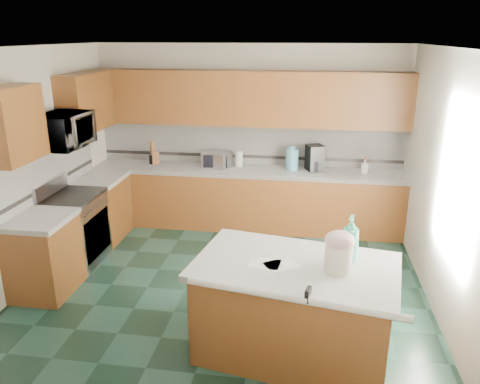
# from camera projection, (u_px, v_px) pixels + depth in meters

# --- Properties ---
(floor) EXTENTS (4.60, 4.60, 0.00)m
(floor) POSITION_uv_depth(u_px,v_px,m) (223.00, 293.00, 5.37)
(floor) COLOR black
(floor) RESTS_ON ground
(ceiling) EXTENTS (4.60, 4.60, 0.00)m
(ceiling) POSITION_uv_depth(u_px,v_px,m) (219.00, 48.00, 4.50)
(ceiling) COLOR white
(ceiling) RESTS_ON ground
(wall_back) EXTENTS (4.60, 0.04, 2.70)m
(wall_back) POSITION_uv_depth(u_px,v_px,m) (249.00, 136.00, 7.10)
(wall_back) COLOR silver
(wall_back) RESTS_ON ground
(wall_front) EXTENTS (4.60, 0.04, 2.70)m
(wall_front) POSITION_uv_depth(u_px,v_px,m) (149.00, 298.00, 2.76)
(wall_front) COLOR silver
(wall_front) RESTS_ON ground
(wall_left) EXTENTS (0.04, 4.60, 2.70)m
(wall_left) POSITION_uv_depth(u_px,v_px,m) (18.00, 172.00, 5.25)
(wall_left) COLOR silver
(wall_left) RESTS_ON ground
(wall_right) EXTENTS (0.04, 4.60, 2.70)m
(wall_right) POSITION_uv_depth(u_px,v_px,m) (452.00, 192.00, 4.61)
(wall_right) COLOR silver
(wall_right) RESTS_ON ground
(back_base_cab) EXTENTS (4.60, 0.60, 0.86)m
(back_base_cab) POSITION_uv_depth(u_px,v_px,m) (246.00, 200.00, 7.10)
(back_base_cab) COLOR #321C0A
(back_base_cab) RESTS_ON ground
(back_countertop) EXTENTS (4.60, 0.64, 0.06)m
(back_countertop) POSITION_uv_depth(u_px,v_px,m) (246.00, 171.00, 6.95)
(back_countertop) COLOR white
(back_countertop) RESTS_ON back_base_cab
(back_upper_cab) EXTENTS (4.60, 0.33, 0.78)m
(back_upper_cab) POSITION_uv_depth(u_px,v_px,m) (248.00, 98.00, 6.74)
(back_upper_cab) COLOR #321C0A
(back_upper_cab) RESTS_ON wall_back
(back_backsplash) EXTENTS (4.60, 0.02, 0.63)m
(back_backsplash) POSITION_uv_depth(u_px,v_px,m) (249.00, 144.00, 7.11)
(back_backsplash) COLOR silver
(back_backsplash) RESTS_ON back_countertop
(back_accent_band) EXTENTS (4.60, 0.01, 0.05)m
(back_accent_band) POSITION_uv_depth(u_px,v_px,m) (249.00, 156.00, 7.17)
(back_accent_band) COLOR black
(back_accent_band) RESTS_ON back_countertop
(left_base_cab_rear) EXTENTS (0.60, 0.82, 0.86)m
(left_base_cab_rear) POSITION_uv_depth(u_px,v_px,m) (102.00, 210.00, 6.71)
(left_base_cab_rear) COLOR #321C0A
(left_base_cab_rear) RESTS_ON ground
(left_counter_rear) EXTENTS (0.64, 0.82, 0.06)m
(left_counter_rear) POSITION_uv_depth(u_px,v_px,m) (99.00, 179.00, 6.57)
(left_counter_rear) COLOR white
(left_counter_rear) RESTS_ON left_base_cab_rear
(left_base_cab_front) EXTENTS (0.60, 0.72, 0.86)m
(left_base_cab_front) POSITION_uv_depth(u_px,v_px,m) (44.00, 257.00, 5.28)
(left_base_cab_front) COLOR #321C0A
(left_base_cab_front) RESTS_ON ground
(left_counter_front) EXTENTS (0.64, 0.72, 0.06)m
(left_counter_front) POSITION_uv_depth(u_px,v_px,m) (39.00, 220.00, 5.13)
(left_counter_front) COLOR white
(left_counter_front) RESTS_ON left_base_cab_front
(left_backsplash) EXTENTS (0.02, 2.30, 0.63)m
(left_backsplash) POSITION_uv_depth(u_px,v_px,m) (48.00, 169.00, 5.80)
(left_backsplash) COLOR silver
(left_backsplash) RESTS_ON wall_left
(left_accent_band) EXTENTS (0.01, 2.30, 0.05)m
(left_accent_band) POSITION_uv_depth(u_px,v_px,m) (51.00, 184.00, 5.86)
(left_accent_band) COLOR black
(left_accent_band) RESTS_ON wall_left
(left_upper_cab_rear) EXTENTS (0.33, 1.09, 0.78)m
(left_upper_cab_rear) POSITION_uv_depth(u_px,v_px,m) (86.00, 102.00, 6.37)
(left_upper_cab_rear) COLOR #321C0A
(left_upper_cab_rear) RESTS_ON wall_left
(left_upper_cab_front) EXTENTS (0.33, 0.72, 0.78)m
(left_upper_cab_front) POSITION_uv_depth(u_px,v_px,m) (12.00, 125.00, 4.81)
(left_upper_cab_front) COLOR #321C0A
(left_upper_cab_front) RESTS_ON wall_left
(range_body) EXTENTS (0.60, 0.76, 0.88)m
(range_body) POSITION_uv_depth(u_px,v_px,m) (75.00, 231.00, 5.97)
(range_body) COLOR #B7B7BC
(range_body) RESTS_ON ground
(range_oven_door) EXTENTS (0.02, 0.68, 0.55)m
(range_oven_door) POSITION_uv_depth(u_px,v_px,m) (97.00, 235.00, 5.94)
(range_oven_door) COLOR black
(range_oven_door) RESTS_ON range_body
(range_cooktop) EXTENTS (0.62, 0.78, 0.04)m
(range_cooktop) POSITION_uv_depth(u_px,v_px,m) (71.00, 197.00, 5.82)
(range_cooktop) COLOR black
(range_cooktop) RESTS_ON range_body
(range_handle) EXTENTS (0.02, 0.66, 0.02)m
(range_handle) POSITION_uv_depth(u_px,v_px,m) (97.00, 207.00, 5.82)
(range_handle) COLOR #B7B7BC
(range_handle) RESTS_ON range_body
(range_backguard) EXTENTS (0.06, 0.76, 0.18)m
(range_backguard) POSITION_uv_depth(u_px,v_px,m) (51.00, 187.00, 5.82)
(range_backguard) COLOR #B7B7BC
(range_backguard) RESTS_ON range_body
(microwave) EXTENTS (0.50, 0.73, 0.41)m
(microwave) POSITION_uv_depth(u_px,v_px,m) (63.00, 131.00, 5.55)
(microwave) COLOR #B7B7BC
(microwave) RESTS_ON wall_left
(island_base) EXTENTS (1.80, 1.23, 0.86)m
(island_base) POSITION_uv_depth(u_px,v_px,m) (294.00, 312.00, 4.24)
(island_base) COLOR #321C0A
(island_base) RESTS_ON ground
(island_top) EXTENTS (1.92, 1.34, 0.06)m
(island_top) POSITION_uv_depth(u_px,v_px,m) (295.00, 267.00, 4.10)
(island_top) COLOR white
(island_top) RESTS_ON island_base
(island_bullnose) EXTENTS (1.74, 0.37, 0.06)m
(island_bullnose) POSITION_uv_depth(u_px,v_px,m) (293.00, 299.00, 3.61)
(island_bullnose) COLOR white
(island_bullnose) RESTS_ON island_base
(treat_jar) EXTENTS (0.28, 0.28, 0.24)m
(treat_jar) POSITION_uv_depth(u_px,v_px,m) (339.00, 258.00, 3.93)
(treat_jar) COLOR #F6E7CC
(treat_jar) RESTS_ON island_top
(treat_jar_lid) EXTENTS (0.25, 0.25, 0.16)m
(treat_jar_lid) POSITION_uv_depth(u_px,v_px,m) (340.00, 240.00, 3.88)
(treat_jar_lid) COLOR beige
(treat_jar_lid) RESTS_ON treat_jar
(treat_jar_knob) EXTENTS (0.08, 0.03, 0.03)m
(treat_jar_knob) POSITION_uv_depth(u_px,v_px,m) (340.00, 235.00, 3.86)
(treat_jar_knob) COLOR tan
(treat_jar_knob) RESTS_ON treat_jar_lid
(treat_jar_knob_end_l) EXTENTS (0.04, 0.04, 0.04)m
(treat_jar_knob_end_l) POSITION_uv_depth(u_px,v_px,m) (335.00, 234.00, 3.87)
(treat_jar_knob_end_l) COLOR tan
(treat_jar_knob_end_l) RESTS_ON treat_jar_lid
(treat_jar_knob_end_r) EXTENTS (0.04, 0.04, 0.04)m
(treat_jar_knob_end_r) POSITION_uv_depth(u_px,v_px,m) (345.00, 235.00, 3.86)
(treat_jar_knob_end_r) COLOR tan
(treat_jar_knob_end_r) RESTS_ON treat_jar_lid
(soap_bottle_island) EXTENTS (0.21, 0.21, 0.43)m
(soap_bottle_island) POSITION_uv_depth(u_px,v_px,m) (350.00, 239.00, 4.07)
(soap_bottle_island) COLOR #3FAF97
(soap_bottle_island) RESTS_ON island_top
(paper_sheet_a) EXTENTS (0.35, 0.33, 0.00)m
(paper_sheet_a) POSITION_uv_depth(u_px,v_px,m) (281.00, 265.00, 4.06)
(paper_sheet_a) COLOR white
(paper_sheet_a) RESTS_ON island_top
(paper_sheet_b) EXTENTS (0.30, 0.24, 0.00)m
(paper_sheet_b) POSITION_uv_depth(u_px,v_px,m) (265.00, 263.00, 4.09)
(paper_sheet_b) COLOR white
(paper_sheet_b) RESTS_ON island_top
(clamp_body) EXTENTS (0.06, 0.11, 0.09)m
(clamp_body) POSITION_uv_depth(u_px,v_px,m) (308.00, 294.00, 3.60)
(clamp_body) COLOR black
(clamp_body) RESTS_ON island_top
(clamp_handle) EXTENTS (0.02, 0.07, 0.02)m
(clamp_handle) POSITION_uv_depth(u_px,v_px,m) (308.00, 301.00, 3.54)
(clamp_handle) COLOR black
(clamp_handle) RESTS_ON island_top
(knife_block) EXTENTS (0.15, 0.17, 0.21)m
(knife_block) POSITION_uv_depth(u_px,v_px,m) (156.00, 158.00, 7.15)
(knife_block) COLOR #472814
(knife_block) RESTS_ON back_countertop
(utensil_crock) EXTENTS (0.12, 0.12, 0.14)m
(utensil_crock) POSITION_uv_depth(u_px,v_px,m) (153.00, 159.00, 7.20)
(utensil_crock) COLOR black
(utensil_crock) RESTS_ON back_countertop
(utensil_bundle) EXTENTS (0.07, 0.07, 0.21)m
(utensil_bundle) POSITION_uv_depth(u_px,v_px,m) (152.00, 148.00, 7.14)
(utensil_bundle) COLOR #472814
(utensil_bundle) RESTS_ON utensil_crock
(toaster_oven) EXTENTS (0.47, 0.40, 0.23)m
(toaster_oven) POSITION_uv_depth(u_px,v_px,m) (217.00, 159.00, 7.02)
(toaster_oven) COLOR #B7B7BC
(toaster_oven) RESTS_ON back_countertop
(toaster_oven_door) EXTENTS (0.36, 0.01, 0.19)m
(toaster_oven_door) POSITION_uv_depth(u_px,v_px,m) (215.00, 162.00, 6.90)
(toaster_oven_door) COLOR black
(toaster_oven_door) RESTS_ON toaster_oven
(paper_towel) EXTENTS (0.11, 0.11, 0.25)m
(paper_towel) POSITION_uv_depth(u_px,v_px,m) (239.00, 159.00, 7.01)
(paper_towel) COLOR white
(paper_towel) RESTS_ON back_countertop
(paper_towel_base) EXTENTS (0.17, 0.17, 0.01)m
(paper_towel_base) POSITION_uv_depth(u_px,v_px,m) (239.00, 166.00, 7.05)
(paper_towel_base) COLOR #B7B7BC
(paper_towel_base) RESTS_ON back_countertop
(water_jug) EXTENTS (0.19, 0.19, 0.31)m
(water_jug) POSITION_uv_depth(u_px,v_px,m) (292.00, 160.00, 6.86)
(water_jug) COLOR #5EACD1
(water_jug) RESTS_ON back_countertop
(water_jug_neck) EXTENTS (0.09, 0.09, 0.04)m
(water_jug_neck) POSITION_uv_depth(u_px,v_px,m) (292.00, 148.00, 6.80)
(water_jug_neck) COLOR #5EACD1
(water_jug_neck) RESTS_ON water_jug
(coffee_maker) EXTENTS (0.29, 0.31, 0.38)m
(coffee_maker) POSITION_uv_depth(u_px,v_px,m) (315.00, 158.00, 6.82)
(coffee_maker) COLOR black
(coffee_maker) RESTS_ON back_countertop
(coffee_carafe) EXTENTS (0.15, 0.15, 0.15)m
(coffee_carafe) POSITION_uv_depth(u_px,v_px,m) (314.00, 166.00, 6.80)
(coffee_carafe) COLOR black
(coffee_carafe) RESTS_ON back_countertop
(soap_bottle_back) EXTENTS (0.10, 0.10, 0.20)m
(soap_bottle_back) POSITION_uv_depth(u_px,v_px,m) (365.00, 166.00, 6.72)
(soap_bottle_back) COLOR white
(soap_bottle_back) RESTS_ON back_countertop
(soap_back_cap) EXTENTS (0.02, 0.02, 0.03)m
(soap_back_cap) POSITION_uv_depth(u_px,v_px,m) (365.00, 158.00, 6.68)
(soap_back_cap) COLOR red
(soap_back_cap) RESTS_ON soap_bottle_back
(window_light_proxy) EXTENTS (0.02, 1.40, 1.10)m
(window_light_proxy) POSITION_uv_depth(u_px,v_px,m) (457.00, 183.00, 4.38)
(window_light_proxy) COLOR white
(window_light_proxy) RESTS_ON wall_right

